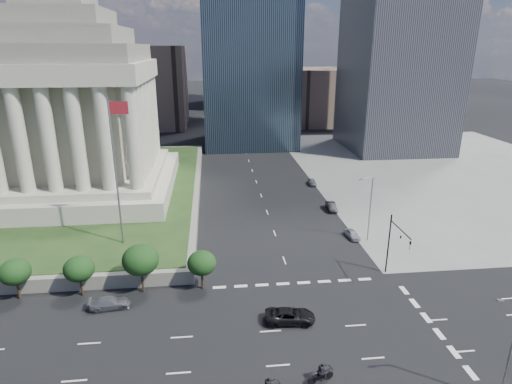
{
  "coord_description": "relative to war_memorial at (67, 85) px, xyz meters",
  "views": [
    {
      "loc": [
        -9.38,
        -31.49,
        27.64
      ],
      "look_at": [
        -4.62,
        13.18,
        12.35
      ],
      "focal_mm": 30.0,
      "sensor_mm": 36.0,
      "label": 1
    }
  ],
  "objects": [
    {
      "name": "midrise_glass",
      "position": [
        36.0,
        47.0,
        8.6
      ],
      "size": [
        26.0,
        26.0,
        60.0
      ],
      "primitive_type": "cube",
      "color": "black",
      "rests_on": "ground"
    },
    {
      "name": "sidewalk_ne",
      "position": [
        80.0,
        12.0,
        -21.38
      ],
      "size": [
        68.0,
        90.0,
        0.03
      ],
      "primitive_type": "cube",
      "color": "slate",
      "rests_on": "ground"
    },
    {
      "name": "street_lamp_north",
      "position": [
        47.33,
        -23.0,
        -15.74
      ],
      "size": [
        2.13,
        0.22,
        10.0
      ],
      "color": "slate",
      "rests_on": "ground"
    },
    {
      "name": "flagpole",
      "position": [
        12.17,
        -24.0,
        -8.29
      ],
      "size": [
        2.52,
        0.24,
        20.0
      ],
      "color": "slate",
      "rests_on": "plaza_lawn"
    },
    {
      "name": "parked_sedan_mid",
      "position": [
        45.47,
        -10.24,
        -20.72
      ],
      "size": [
        1.68,
        4.21,
        1.36
      ],
      "primitive_type": "imported",
      "rotation": [
        0.0,
        0.0,
        -0.06
      ],
      "color": "black",
      "rests_on": "ground"
    },
    {
      "name": "pickup_truck",
      "position": [
        32.26,
        -41.64,
        -20.66
      ],
      "size": [
        2.97,
        5.54,
        1.48
      ],
      "primitive_type": "imported",
      "rotation": [
        0.0,
        0.0,
        1.47
      ],
      "color": "black",
      "rests_on": "ground"
    },
    {
      "name": "war_memorial",
      "position": [
        0.0,
        0.0,
        0.0
      ],
      "size": [
        34.0,
        34.0,
        39.0
      ],
      "primitive_type": null,
      "color": "#A8A08C",
      "rests_on": "plaza_lawn"
    },
    {
      "name": "parked_sedan_near",
      "position": [
        45.5,
        -21.92,
        -20.79
      ],
      "size": [
        3.71,
        1.78,
        1.22
      ],
      "primitive_type": "imported",
      "rotation": [
        0.0,
        0.0,
        0.1
      ],
      "color": "#9DA0A5",
      "rests_on": "ground"
    },
    {
      "name": "building_filler_nw",
      "position": [
        4.0,
        82.0,
        -7.4
      ],
      "size": [
        24.0,
        30.0,
        28.0
      ],
      "primitive_type": "cube",
      "color": "brown",
      "rests_on": "ground"
    },
    {
      "name": "plaza_terrace",
      "position": [
        -11.0,
        2.0,
        -20.5
      ],
      "size": [
        66.0,
        70.0,
        1.8
      ],
      "primitive_type": "cube",
      "color": "slate",
      "rests_on": "ground"
    },
    {
      "name": "motorcycle_lead",
      "position": [
        33.36,
        -50.37,
        -20.46
      ],
      "size": [
        2.62,
        1.44,
        1.88
      ],
      "primitive_type": null,
      "rotation": [
        0.0,
        0.0,
        0.32
      ],
      "color": "black",
      "rests_on": "ground"
    },
    {
      "name": "parked_sedan_far",
      "position": [
        45.5,
        4.64,
        -20.78
      ],
      "size": [
        1.62,
        3.69,
        1.24
      ],
      "primitive_type": "imported",
      "rotation": [
        0.0,
        0.0,
        -0.04
      ],
      "color": "#5A5D62",
      "rests_on": "ground"
    },
    {
      "name": "street_lamp_south",
      "position": [
        47.33,
        -54.0,
        -15.74
      ],
      "size": [
        2.13,
        0.22,
        10.0
      ],
      "color": "slate",
      "rests_on": "ground"
    },
    {
      "name": "building_filler_ne",
      "position": [
        66.0,
        82.0,
        -11.4
      ],
      "size": [
        20.0,
        30.0,
        20.0
      ],
      "primitive_type": "cube",
      "color": "brown",
      "rests_on": "ground"
    },
    {
      "name": "traffic_signal_ne",
      "position": [
        46.5,
        -34.3,
        -16.15
      ],
      "size": [
        0.3,
        5.74,
        8.0
      ],
      "color": "black",
      "rests_on": "ground"
    },
    {
      "name": "plaza_lawn",
      "position": [
        -11.0,
        2.0,
        -19.55
      ],
      "size": [
        64.0,
        68.0,
        0.1
      ],
      "primitive_type": "cube",
      "color": "#1D3415",
      "rests_on": "plaza_terrace"
    },
    {
      "name": "suv_grey",
      "position": [
        12.8,
        -37.0,
        -20.75
      ],
      "size": [
        4.68,
        2.38,
        1.3
      ],
      "primitive_type": "imported",
      "rotation": [
        0.0,
        0.0,
        1.7
      ],
      "color": "#55565C",
      "rests_on": "ground"
    },
    {
      "name": "ground",
      "position": [
        34.0,
        52.0,
        -21.4
      ],
      "size": [
        500.0,
        500.0,
        0.0
      ],
      "primitive_type": "plane",
      "color": "black",
      "rests_on": "ground"
    }
  ]
}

